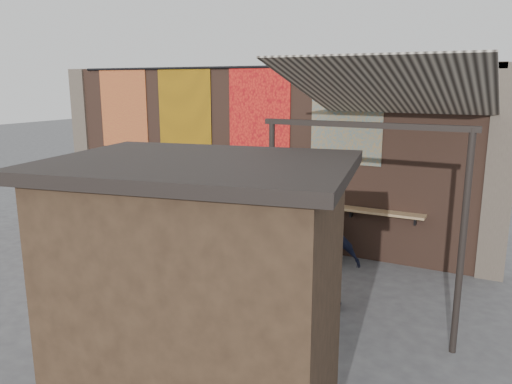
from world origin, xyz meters
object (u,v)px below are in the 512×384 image
at_px(scooter_stool_5, 249,232).
at_px(shopper_grey, 306,285).
at_px(scooter_stool_0, 145,215).
at_px(scooter_stool_7, 298,237).
at_px(market_stall, 203,306).
at_px(scooter_stool_1, 161,219).
at_px(scooter_stool_8, 324,241).
at_px(diner_right, 133,197).
at_px(shopper_tan, 275,246).
at_px(scooter_stool_2, 182,223).
at_px(scooter_stool_6, 271,236).
at_px(shopper_navy, 330,260).
at_px(shelf_box, 287,195).
at_px(diner_left, 134,200).
at_px(scooter_stool_3, 204,224).
at_px(scooter_stool_4, 223,230).

relative_size(scooter_stool_5, shopper_grey, 0.50).
bearing_deg(scooter_stool_0, scooter_stool_5, -0.23).
height_order(scooter_stool_7, shopper_grey, shopper_grey).
relative_size(scooter_stool_0, market_stall, 0.29).
relative_size(scooter_stool_0, shopper_grey, 0.53).
distance_m(scooter_stool_1, scooter_stool_8, 4.19).
distance_m(diner_right, shopper_tan, 5.00).
distance_m(scooter_stool_0, diner_right, 0.56).
relative_size(scooter_stool_2, scooter_stool_8, 0.82).
bearing_deg(scooter_stool_6, scooter_stool_5, -178.38).
bearing_deg(scooter_stool_8, shopper_navy, -68.09).
bearing_deg(shopper_tan, scooter_stool_0, 118.42).
xyz_separation_m(scooter_stool_1, shopper_navy, (5.03, -2.05, 0.46)).
height_order(shopper_tan, market_stall, market_stall).
bearing_deg(shopper_navy, shelf_box, -52.31).
distance_m(scooter_stool_5, scooter_stool_8, 1.78).
bearing_deg(scooter_stool_6, scooter_stool_7, 1.83).
xyz_separation_m(scooter_stool_8, market_stall, (0.63, -5.48, 0.99)).
height_order(scooter_stool_1, shopper_navy, shopper_navy).
relative_size(shopper_navy, market_stall, 0.60).
distance_m(scooter_stool_6, scooter_stool_7, 0.61).
bearing_deg(diner_left, shopper_grey, -49.63).
distance_m(scooter_stool_3, diner_left, 1.85).
height_order(shelf_box, scooter_stool_4, shelf_box).
distance_m(scooter_stool_1, diner_left, 0.80).
distance_m(scooter_stool_3, scooter_stool_5, 1.20).
bearing_deg(scooter_stool_6, diner_left, -173.45).
xyz_separation_m(scooter_stool_6, diner_left, (-3.50, -0.40, 0.51)).
bearing_deg(diner_left, scooter_stool_2, -4.67).
distance_m(scooter_stool_0, scooter_stool_8, 4.75).
xyz_separation_m(diner_left, market_stall, (5.35, -5.10, 0.53)).
height_order(scooter_stool_0, shopper_navy, shopper_navy).
bearing_deg(shopper_navy, scooter_stool_0, -20.35).
bearing_deg(scooter_stool_2, scooter_stool_0, 179.15).
xyz_separation_m(shopper_grey, shopper_tan, (-1.19, 1.46, -0.02)).
relative_size(scooter_stool_3, market_stall, 0.29).
distance_m(scooter_stool_1, scooter_stool_4, 1.76).
bearing_deg(scooter_stool_4, scooter_stool_7, 2.34).
height_order(scooter_stool_2, shopper_navy, shopper_navy).
height_order(shelf_box, scooter_stool_1, shelf_box).
distance_m(shopper_navy, shopper_grey, 1.00).
relative_size(scooter_stool_0, scooter_stool_5, 1.06).
bearing_deg(shopper_navy, scooter_stool_6, -45.28).
bearing_deg(shelf_box, shopper_navy, -52.67).
bearing_deg(scooter_stool_1, shopper_grey, -31.21).
distance_m(scooter_stool_6, shopper_tan, 1.91).
relative_size(shelf_box, diner_left, 0.37).
height_order(scooter_stool_1, scooter_stool_4, scooter_stool_1).
bearing_deg(diner_left, diner_right, 110.42).
distance_m(scooter_stool_2, scooter_stool_5, 1.83).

